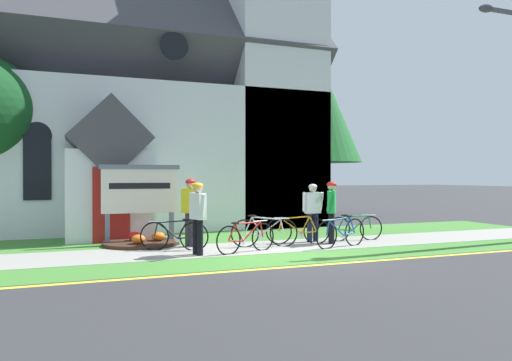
# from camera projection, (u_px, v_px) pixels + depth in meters

# --- Properties ---
(ground) EXTENTS (140.00, 140.00, 0.00)m
(ground) POSITION_uv_depth(u_px,v_px,m) (235.00, 237.00, 14.72)
(ground) COLOR #333335
(sidewalk_slab) EXTENTS (32.00, 2.14, 0.01)m
(sidewalk_slab) POSITION_uv_depth(u_px,v_px,m) (205.00, 250.00, 12.02)
(sidewalk_slab) COLOR #99968E
(sidewalk_slab) RESTS_ON ground
(grass_verge) EXTENTS (32.00, 1.54, 0.01)m
(grass_verge) POSITION_uv_depth(u_px,v_px,m) (228.00, 263.00, 10.30)
(grass_verge) COLOR #427F33
(grass_verge) RESTS_ON ground
(church_lawn) EXTENTS (24.00, 2.81, 0.01)m
(church_lawn) POSITION_uv_depth(u_px,v_px,m) (184.00, 238.00, 14.32)
(church_lawn) COLOR #427F33
(church_lawn) RESTS_ON ground
(curb_paint_stripe) EXTENTS (28.00, 0.16, 0.01)m
(curb_paint_stripe) POSITION_uv_depth(u_px,v_px,m) (242.00, 271.00, 9.44)
(curb_paint_stripe) COLOR yellow
(curb_paint_stripe) RESTS_ON ground
(church_building) EXTENTS (12.05, 12.33, 13.52)m
(church_building) POSITION_uv_depth(u_px,v_px,m) (161.00, 105.00, 20.24)
(church_building) COLOR silver
(church_building) RESTS_ON ground
(church_sign) EXTENTS (2.16, 0.18, 2.16)m
(church_sign) POSITION_uv_depth(u_px,v_px,m) (140.00, 192.00, 13.16)
(church_sign) COLOR slate
(church_sign) RESTS_ON ground
(flower_bed) EXTENTS (2.04, 2.04, 0.34)m
(flower_bed) POSITION_uv_depth(u_px,v_px,m) (142.00, 242.00, 12.96)
(flower_bed) COLOR #382319
(flower_bed) RESTS_ON ground
(bicycle_white) EXTENTS (1.68, 0.58, 0.78)m
(bicycle_white) POSITION_uv_depth(u_px,v_px,m) (246.00, 237.00, 11.67)
(bicycle_white) COLOR black
(bicycle_white) RESTS_ON ground
(bicycle_green) EXTENTS (1.64, 0.67, 0.82)m
(bicycle_green) POSITION_uv_depth(u_px,v_px,m) (298.00, 230.00, 13.21)
(bicycle_green) COLOR black
(bicycle_green) RESTS_ON ground
(bicycle_silver) EXTENTS (1.72, 0.49, 0.86)m
(bicycle_silver) POSITION_uv_depth(u_px,v_px,m) (264.00, 232.00, 12.65)
(bicycle_silver) COLOR black
(bicycle_silver) RESTS_ON ground
(bicycle_blue) EXTENTS (1.60, 0.70, 0.82)m
(bicycle_blue) POSITION_uv_depth(u_px,v_px,m) (175.00, 235.00, 12.02)
(bicycle_blue) COLOR black
(bicycle_blue) RESTS_ON ground
(bicycle_orange) EXTENTS (1.73, 0.52, 0.84)m
(bicycle_orange) POSITION_uv_depth(u_px,v_px,m) (341.00, 233.00, 12.53)
(bicycle_orange) COLOR black
(bicycle_orange) RESTS_ON ground
(bicycle_black) EXTENTS (1.73, 0.23, 0.78)m
(bicycle_black) POSITION_uv_depth(u_px,v_px,m) (355.00, 228.00, 13.86)
(bicycle_black) COLOR black
(bicycle_black) RESTS_ON ground
(cyclist_in_green_jersey) EXTENTS (0.32, 0.77, 1.70)m
(cyclist_in_green_jersey) POSITION_uv_depth(u_px,v_px,m) (198.00, 213.00, 11.28)
(cyclist_in_green_jersey) COLOR black
(cyclist_in_green_jersey) RESTS_ON ground
(cyclist_in_orange_jersey) EXTENTS (0.65, 0.31, 1.63)m
(cyclist_in_orange_jersey) POSITION_uv_depth(u_px,v_px,m) (313.00, 208.00, 13.56)
(cyclist_in_orange_jersey) COLOR #191E38
(cyclist_in_orange_jersey) RESTS_ON ground
(cyclist_in_red_jersey) EXTENTS (0.48, 0.59, 1.70)m
(cyclist_in_red_jersey) POSITION_uv_depth(u_px,v_px,m) (332.00, 207.00, 13.22)
(cyclist_in_red_jersey) COLOR black
(cyclist_in_red_jersey) RESTS_ON ground
(cyclist_in_white_jersey) EXTENTS (0.45, 0.70, 1.79)m
(cyclist_in_white_jersey) POSITION_uv_depth(u_px,v_px,m) (190.00, 206.00, 12.63)
(cyclist_in_white_jersey) COLOR #2D2D33
(cyclist_in_white_jersey) RESTS_ON ground
(roadside_conifer) EXTENTS (4.06, 4.06, 7.47)m
(roadside_conifer) POSITION_uv_depth(u_px,v_px,m) (319.00, 111.00, 23.08)
(roadside_conifer) COLOR #3D2D1E
(roadside_conifer) RESTS_ON ground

